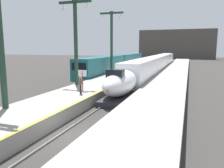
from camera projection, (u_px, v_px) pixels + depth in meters
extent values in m
plane|color=#33302D|center=(73.00, 135.00, 13.87)|extent=(260.00, 260.00, 0.00)
cube|color=gray|center=(123.00, 76.00, 38.17)|extent=(4.80, 110.00, 1.05)
cube|color=gray|center=(172.00, 78.00, 35.55)|extent=(4.80, 110.00, 1.05)
cube|color=yellow|center=(136.00, 74.00, 37.35)|extent=(0.20, 107.80, 0.01)
cube|color=slate|center=(145.00, 78.00, 39.74)|extent=(0.08, 110.00, 0.12)
cube|color=slate|center=(153.00, 78.00, 39.26)|extent=(0.08, 110.00, 0.12)
cube|color=slate|center=(103.00, 76.00, 42.36)|extent=(0.08, 110.00, 0.12)
cube|color=slate|center=(110.00, 76.00, 41.87)|extent=(0.08, 110.00, 0.12)
ellipsoid|color=silver|center=(121.00, 82.00, 23.05)|extent=(2.78, 8.07, 2.56)
cube|color=#28282D|center=(120.00, 98.00, 22.93)|extent=(2.46, 6.86, 0.55)
cube|color=black|center=(115.00, 74.00, 21.19)|extent=(1.59, 1.00, 0.90)
sphere|color=#F24C4C|center=(108.00, 91.00, 19.39)|extent=(0.28, 0.28, 0.28)
cube|color=silver|center=(140.00, 71.00, 31.80)|extent=(2.90, 14.00, 3.05)
cube|color=black|center=(130.00, 67.00, 32.17)|extent=(0.04, 11.90, 0.80)
cube|color=black|center=(150.00, 68.00, 31.25)|extent=(0.04, 11.90, 0.80)
cube|color=silver|center=(140.00, 80.00, 32.01)|extent=(2.92, 13.30, 0.24)
cube|color=black|center=(132.00, 89.00, 27.91)|extent=(2.03, 2.20, 0.56)
cube|color=black|center=(145.00, 79.00, 36.27)|extent=(2.03, 2.20, 0.56)
cube|color=silver|center=(156.00, 63.00, 47.28)|extent=(2.90, 18.00, 3.05)
cube|color=black|center=(150.00, 61.00, 47.65)|extent=(0.04, 15.84, 0.80)
cube|color=black|center=(163.00, 61.00, 46.73)|extent=(0.04, 15.84, 0.80)
cube|color=black|center=(151.00, 75.00, 41.86)|extent=(2.03, 2.20, 0.56)
cube|color=black|center=(160.00, 69.00, 53.27)|extent=(2.03, 2.20, 0.56)
cube|color=silver|center=(165.00, 59.00, 64.62)|extent=(2.90, 18.00, 3.05)
cube|color=black|center=(161.00, 57.00, 64.99)|extent=(0.04, 15.84, 0.80)
cube|color=black|center=(171.00, 57.00, 64.07)|extent=(0.04, 15.84, 0.80)
cube|color=black|center=(163.00, 67.00, 59.20)|extent=(2.03, 2.20, 0.56)
cube|color=black|center=(167.00, 64.00, 70.62)|extent=(2.03, 2.20, 0.56)
cube|color=#145660|center=(102.00, 66.00, 39.88)|extent=(2.85, 18.00, 3.30)
cube|color=black|center=(79.00, 67.00, 31.43)|extent=(2.28, 0.08, 1.10)
cube|color=black|center=(95.00, 63.00, 40.25)|extent=(0.04, 15.30, 0.90)
cube|color=black|center=(110.00, 63.00, 39.35)|extent=(0.04, 15.30, 0.90)
cube|color=black|center=(89.00, 81.00, 34.81)|extent=(2.00, 2.00, 0.52)
cube|color=black|center=(113.00, 73.00, 45.56)|extent=(2.00, 2.00, 0.52)
cube|color=#145660|center=(129.00, 60.00, 57.22)|extent=(2.85, 18.00, 3.30)
cylinder|color=#1E3828|center=(0.00, 40.00, 15.47)|extent=(0.44, 0.44, 9.77)
cylinder|color=#1E3828|center=(76.00, 43.00, 25.71)|extent=(0.44, 0.44, 9.66)
cylinder|color=#1E3828|center=(75.00, 1.00, 24.95)|extent=(0.68, 0.68, 0.30)
cube|color=#1E3828|center=(75.00, 2.00, 24.97)|extent=(4.00, 0.24, 0.28)
cylinder|color=#1E3828|center=(63.00, 6.00, 25.51)|extent=(0.03, 0.03, 0.60)
sphere|color=#EFEACC|center=(63.00, 9.00, 25.56)|extent=(0.36, 0.36, 0.36)
cylinder|color=#1E3828|center=(87.00, 4.00, 24.54)|extent=(0.03, 0.03, 0.60)
sphere|color=#EFEACC|center=(87.00, 8.00, 24.59)|extent=(0.36, 0.36, 0.36)
cylinder|color=#1E3828|center=(112.00, 43.00, 37.35)|extent=(0.44, 0.44, 10.20)
cylinder|color=#1E3828|center=(112.00, 12.00, 36.55)|extent=(0.68, 0.68, 0.30)
cube|color=#1E3828|center=(112.00, 13.00, 36.56)|extent=(4.00, 0.24, 0.28)
cylinder|color=#1E3828|center=(103.00, 16.00, 37.10)|extent=(0.03, 0.03, 0.60)
sphere|color=#EFEACC|center=(103.00, 18.00, 37.16)|extent=(0.36, 0.36, 0.36)
cylinder|color=#1E3828|center=(120.00, 15.00, 36.13)|extent=(0.03, 0.03, 0.60)
sphere|color=#EFEACC|center=(120.00, 17.00, 36.19)|extent=(0.36, 0.36, 0.36)
cylinder|color=#23232D|center=(125.00, 74.00, 33.32)|extent=(0.13, 0.13, 0.85)
cylinder|color=#23232D|center=(124.00, 74.00, 33.44)|extent=(0.13, 0.13, 0.85)
cube|color=#1E478C|center=(125.00, 69.00, 33.26)|extent=(0.44, 0.37, 0.62)
cylinder|color=#1E478C|center=(126.00, 70.00, 33.10)|extent=(0.09, 0.09, 0.58)
cylinder|color=#1E478C|center=(123.00, 69.00, 33.44)|extent=(0.09, 0.09, 0.58)
sphere|color=tan|center=(125.00, 66.00, 33.20)|extent=(0.22, 0.22, 0.22)
cylinder|color=#23232D|center=(81.00, 89.00, 21.21)|extent=(0.13, 0.13, 0.85)
cylinder|color=#23232D|center=(80.00, 90.00, 21.05)|extent=(0.13, 0.13, 0.85)
cube|color=brown|center=(81.00, 82.00, 21.01)|extent=(0.27, 0.41, 0.62)
cylinder|color=brown|center=(81.00, 82.00, 21.25)|extent=(0.09, 0.09, 0.58)
cylinder|color=brown|center=(80.00, 83.00, 20.78)|extent=(0.09, 0.09, 0.58)
sphere|color=tan|center=(80.00, 77.00, 20.94)|extent=(0.22, 0.22, 0.22)
cylinder|color=#23232D|center=(117.00, 77.00, 30.31)|extent=(0.13, 0.13, 0.85)
cylinder|color=#23232D|center=(116.00, 77.00, 30.48)|extent=(0.13, 0.13, 0.85)
cube|color=brown|center=(116.00, 71.00, 30.28)|extent=(0.36, 0.44, 0.62)
cylinder|color=brown|center=(117.00, 72.00, 30.05)|extent=(0.09, 0.09, 0.58)
cylinder|color=brown|center=(116.00, 72.00, 30.52)|extent=(0.09, 0.09, 0.58)
sphere|color=tan|center=(116.00, 68.00, 30.21)|extent=(0.22, 0.22, 0.22)
cube|color=#4C4C51|center=(118.00, 74.00, 34.19)|extent=(0.40, 0.22, 0.60)
cylinder|color=#262628|center=(117.00, 71.00, 34.14)|extent=(0.02, 0.02, 0.36)
cylinder|color=#262628|center=(119.00, 71.00, 34.08)|extent=(0.02, 0.02, 0.36)
cube|color=#262628|center=(118.00, 70.00, 34.08)|extent=(0.22, 0.03, 0.02)
cylinder|color=maroon|center=(83.00, 81.00, 22.53)|extent=(0.10, 0.10, 2.00)
cube|color=white|center=(82.00, 73.00, 22.40)|extent=(0.90, 0.06, 0.64)
cube|color=#4C4742|center=(176.00, 44.00, 107.84)|extent=(36.00, 2.00, 14.00)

